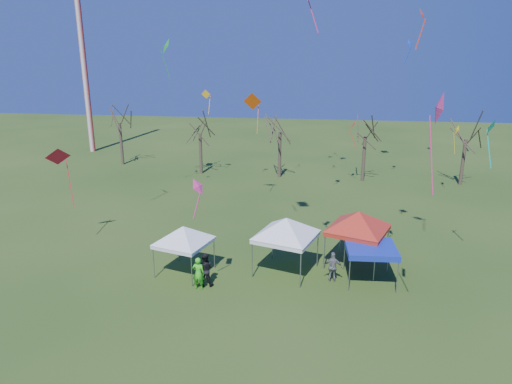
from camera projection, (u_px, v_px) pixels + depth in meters
The scene contains 25 objects.
ground at pixel (278, 296), 23.85m from camera, with size 140.00×140.00×0.00m, color #264416.
radio_mast at pixel (83, 52), 56.45m from camera, with size 0.70×0.70×25.00m, color silver.
tree_0 at pixel (118, 108), 50.89m from camera, with size 3.83×3.83×8.44m.
tree_1 at pixel (200, 119), 47.07m from camera, with size 3.42×3.42×7.54m.
tree_2 at pixel (280, 116), 45.48m from camera, with size 3.71×3.71×8.18m.
tree_3 at pixel (366, 120), 44.03m from camera, with size 3.59×3.59×7.91m.
tree_4 at pixel (468, 122), 42.68m from camera, with size 3.58×3.58×7.89m.
tent_white_west at pixel (183, 230), 25.61m from camera, with size 3.62×3.62×3.32m.
tent_white_mid at pixel (286, 222), 25.62m from camera, with size 4.17×4.17×3.84m.
tent_red at pixel (359, 215), 26.46m from camera, with size 4.18×4.18×3.92m.
tent_blue at pixel (371, 249), 24.87m from camera, with size 2.84×2.84×2.10m.
person_green at pixel (198, 273), 24.32m from camera, with size 0.66×0.44×1.82m, color #39CD20.
person_grey at pixel (333, 267), 25.10m from camera, with size 1.03×0.43×1.75m, color slate.
person_dark at pixel (205, 269), 24.68m from camera, with size 0.92×0.72×1.90m, color black.
kite_11 at pixel (253, 101), 35.91m from camera, with size 1.48×0.87×3.24m.
kite_19 at pixel (410, 44), 38.78m from camera, with size 0.77×0.85×2.06m.
kite_1 at pixel (198, 187), 21.97m from camera, with size 0.75×1.01×2.03m.
kite_9 at pixel (423, 16), 19.01m from camera, with size 0.52×0.74×1.71m.
kite_5 at pixel (438, 110), 16.34m from camera, with size 0.46×1.19×3.91m.
kite_12 at pixel (456, 130), 38.97m from camera, with size 0.43×0.85×2.58m.
kite_2 at pixel (165, 46), 40.04m from camera, with size 1.41×1.63×3.63m.
kite_13 at pixel (206, 95), 44.48m from camera, with size 0.94×0.67×2.36m.
kite_22 at pixel (353, 125), 42.41m from camera, with size 0.91×0.89×2.89m.
kite_17 at pixel (491, 128), 24.35m from camera, with size 0.86×0.95×2.73m.
kite_14 at pixel (58, 156), 28.64m from camera, with size 1.86×1.79×3.97m.
Camera 1 is at (2.01, -21.23, 12.04)m, focal length 32.00 mm.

